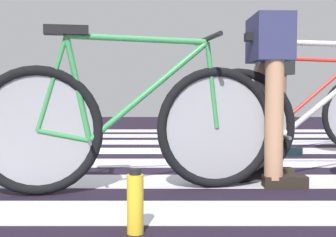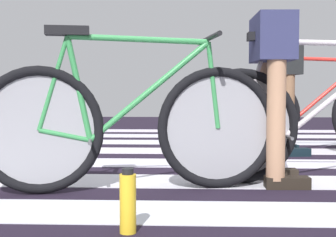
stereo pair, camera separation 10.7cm
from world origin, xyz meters
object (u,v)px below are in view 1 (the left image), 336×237
cyclist_3_of_3 (277,83)px  bicycle_2_of_3 (321,122)px  water_bottle (137,203)px  bicycle_3_of_3 (309,112)px  cyclist_2_of_3 (272,76)px  bicycle_1_of_3 (132,124)px

cyclist_3_of_3 → bicycle_2_of_3: bearing=-100.1°
bicycle_2_of_3 → water_bottle: bearing=-137.1°
bicycle_3_of_3 → cyclist_3_of_3: 0.41m
water_bottle → cyclist_2_of_3: bearing=53.7°
bicycle_1_of_3 → bicycle_3_of_3: (1.51, 1.68, 0.00)m
bicycle_1_of_3 → bicycle_2_of_3: (1.16, 0.26, 0.00)m
bicycle_1_of_3 → cyclist_3_of_3: 2.05m
cyclist_2_of_3 → cyclist_3_of_3: bearing=74.5°
bicycle_2_of_3 → cyclist_2_of_3: size_ratio=1.68×
cyclist_2_of_3 → bicycle_3_of_3: (0.66, 1.43, -0.29)m
bicycle_1_of_3 → cyclist_2_of_3: size_ratio=1.66×
water_bottle → bicycle_1_of_3: bearing=96.3°
bicycle_3_of_3 → cyclist_3_of_3: size_ratio=1.72×
cyclist_2_of_3 → water_bottle: cyclist_2_of_3 is taller
water_bottle → bicycle_3_of_3: bearing=60.1°
bicycle_1_of_3 → cyclist_3_of_3: size_ratio=1.71×
bicycle_3_of_3 → cyclist_3_of_3: cyclist_3_of_3 is taller
bicycle_2_of_3 → bicycle_3_of_3: same height
bicycle_2_of_3 → bicycle_3_of_3: bearing=75.0°
bicycle_3_of_3 → water_bottle: bicycle_3_of_3 is taller
bicycle_3_of_3 → water_bottle: (-1.42, -2.47, -0.26)m
cyclist_2_of_3 → bicycle_3_of_3: 1.60m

